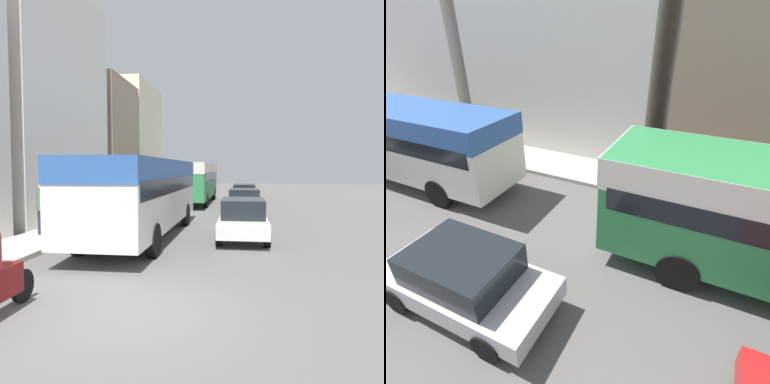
{
  "view_description": "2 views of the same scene",
  "coord_description": "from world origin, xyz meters",
  "views": [
    {
      "loc": [
        1.93,
        -6.33,
        2.56
      ],
      "look_at": [
        -0.62,
        12.65,
        1.38
      ],
      "focal_mm": 35.0,
      "sensor_mm": 36.0,
      "label": 1
    },
    {
      "loc": [
        5.15,
        18.25,
        5.56
      ],
      "look_at": [
        -1.59,
        15.0,
        1.21
      ],
      "focal_mm": 28.0,
      "sensor_mm": 36.0,
      "label": 2
    }
  ],
  "objects": [
    {
      "name": "car_crossing",
      "position": [
        2.05,
        14.06,
        0.77
      ],
      "size": [
        1.88,
        3.95,
        1.48
      ],
      "color": "#B7B7BC",
      "rests_on": "ground_plane"
    },
    {
      "name": "bus_lead",
      "position": [
        -1.73,
        7.2,
        1.89
      ],
      "size": [
        2.54,
        10.06,
        2.9
      ],
      "color": "silver",
      "rests_on": "ground_plane"
    },
    {
      "name": "building_midblock",
      "position": [
        -9.12,
        11.23,
        5.79
      ],
      "size": [
        5.84,
        8.82,
        11.58
      ],
      "color": "silver",
      "rests_on": "ground_plane"
    },
    {
      "name": "pedestrian_near_curb",
      "position": [
        -5.39,
        6.53,
        1.1
      ],
      "size": [
        0.38,
        0.38,
        1.86
      ],
      "color": "#232838",
      "rests_on": "sidewalk"
    },
    {
      "name": "building_corner",
      "position": [
        -9.53,
        2.85,
        5.51
      ],
      "size": [
        6.65,
        6.3,
        11.02
      ],
      "color": "silver",
      "rests_on": "ground_plane"
    }
  ]
}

